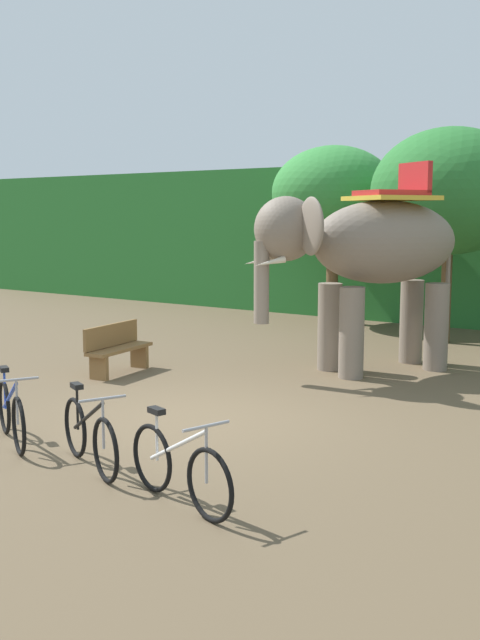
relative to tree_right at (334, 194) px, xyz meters
name	(u,v)px	position (x,y,z in m)	size (l,w,h in m)	color
ground_plane	(189,419)	(2.79, -9.58, -3.38)	(80.00, 80.00, 0.00)	brown
tree_right	(334,194)	(0.00, 0.00, 0.00)	(3.21, 3.21, 4.61)	brown
tree_center_right	(450,192)	(3.55, -1.35, -0.05)	(3.43, 3.43, 4.72)	brown
elephant	(369,250)	(3.43, -5.17, -1.18)	(3.29, 4.01, 3.78)	gray
bike_blue	(11,413)	(1.68, -11.72, -3.00)	(1.52, 0.88, 0.92)	black
bike_black	(89,435)	(3.17, -11.84, -3.00)	(1.57, 0.81, 0.92)	black
bike_white	(179,468)	(4.68, -12.10, -3.00)	(1.65, 0.65, 0.92)	black
wooden_bench	(117,347)	(-0.19, -7.91, -2.91)	(0.59, 1.54, 0.89)	brown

